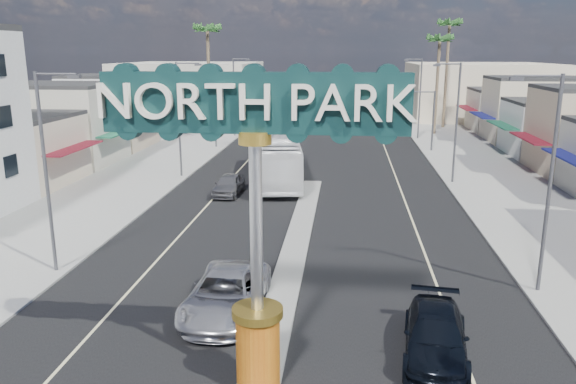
% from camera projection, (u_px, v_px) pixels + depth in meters
% --- Properties ---
extents(ground, '(160.00, 160.00, 0.00)m').
position_uv_depth(ground, '(314.00, 180.00, 43.89)').
color(ground, gray).
rests_on(ground, ground).
extents(road, '(20.00, 120.00, 0.01)m').
position_uv_depth(road, '(314.00, 180.00, 43.89)').
color(road, black).
rests_on(road, ground).
extents(median_island, '(1.30, 30.00, 0.16)m').
position_uv_depth(median_island, '(295.00, 249.00, 28.44)').
color(median_island, gray).
rests_on(median_island, ground).
extents(sidewalk_left, '(8.00, 120.00, 0.12)m').
position_uv_depth(sidewalk_left, '(141.00, 175.00, 45.27)').
color(sidewalk_left, gray).
rests_on(sidewalk_left, ground).
extents(sidewalk_right, '(8.00, 120.00, 0.12)m').
position_uv_depth(sidewalk_right, '(498.00, 184.00, 42.47)').
color(sidewalk_right, gray).
rests_on(sidewalk_right, ground).
extents(storefront_row_left, '(12.00, 42.00, 6.00)m').
position_uv_depth(storefront_row_left, '(90.00, 119.00, 58.09)').
color(storefront_row_left, beige).
rests_on(storefront_row_left, ground).
extents(storefront_row_right, '(12.00, 42.00, 6.00)m').
position_uv_depth(storefront_row_right, '(574.00, 125.00, 53.29)').
color(storefront_row_right, '#B7B29E').
rests_on(storefront_row_right, ground).
extents(backdrop_far_left, '(20.00, 20.00, 8.00)m').
position_uv_depth(backdrop_far_left, '(192.00, 89.00, 88.50)').
color(backdrop_far_left, '#B7B29E').
rests_on(backdrop_far_left, ground).
extents(backdrop_far_right, '(20.00, 20.00, 8.00)m').
position_uv_depth(backdrop_far_right, '(478.00, 91.00, 84.10)').
color(backdrop_far_right, beige).
rests_on(backdrop_far_right, ground).
extents(gateway_sign, '(8.20, 1.50, 9.15)m').
position_uv_depth(gateway_sign, '(256.00, 198.00, 15.41)').
color(gateway_sign, '#B7450E').
rests_on(gateway_sign, median_island).
extents(traffic_signal_left, '(5.09, 0.45, 6.00)m').
position_uv_depth(traffic_signal_left, '(232.00, 107.00, 57.25)').
color(traffic_signal_left, '#47474C').
rests_on(traffic_signal_left, ground).
extents(traffic_signal_right, '(5.09, 0.45, 6.00)m').
position_uv_depth(traffic_signal_right, '(415.00, 109.00, 55.42)').
color(traffic_signal_right, '#47474C').
rests_on(traffic_signal_right, ground).
extents(streetlight_l_near, '(2.03, 0.22, 9.00)m').
position_uv_depth(streetlight_l_near, '(48.00, 164.00, 24.40)').
color(streetlight_l_near, '#47474C').
rests_on(streetlight_l_near, ground).
extents(streetlight_l_mid, '(2.03, 0.22, 9.00)m').
position_uv_depth(streetlight_l_mid, '(181.00, 114.00, 43.69)').
color(streetlight_l_mid, '#47474C').
rests_on(streetlight_l_mid, ground).
extents(streetlight_l_far, '(2.03, 0.22, 9.00)m').
position_uv_depth(streetlight_l_far, '(235.00, 93.00, 64.90)').
color(streetlight_l_far, '#47474C').
rests_on(streetlight_l_far, ground).
extents(streetlight_r_near, '(2.03, 0.22, 9.00)m').
position_uv_depth(streetlight_r_near, '(547.00, 174.00, 22.32)').
color(streetlight_r_near, '#47474C').
rests_on(streetlight_r_near, ground).
extents(streetlight_r_mid, '(2.03, 0.22, 9.00)m').
position_uv_depth(streetlight_r_mid, '(455.00, 117.00, 41.60)').
color(streetlight_r_mid, '#47474C').
rests_on(streetlight_r_mid, ground).
extents(streetlight_r_far, '(2.03, 0.22, 9.00)m').
position_uv_depth(streetlight_r_far, '(419.00, 94.00, 62.82)').
color(streetlight_r_far, '#47474C').
rests_on(streetlight_r_far, ground).
extents(palm_left_far, '(2.60, 2.60, 13.10)m').
position_uv_depth(palm_left_far, '(208.00, 35.00, 61.66)').
color(palm_left_far, brown).
rests_on(palm_left_far, ground).
extents(palm_right_mid, '(2.60, 2.60, 12.10)m').
position_uv_depth(palm_right_mid, '(440.00, 44.00, 65.06)').
color(palm_right_mid, brown).
rests_on(palm_right_mid, ground).
extents(palm_right_far, '(2.60, 2.60, 14.10)m').
position_uv_depth(palm_right_far, '(449.00, 30.00, 70.21)').
color(palm_right_far, brown).
rests_on(palm_right_far, ground).
extents(suv_left, '(2.88, 5.94, 1.63)m').
position_uv_depth(suv_left, '(226.00, 293.00, 21.49)').
color(suv_left, silver).
rests_on(suv_left, ground).
extents(suv_right, '(2.65, 5.23, 1.46)m').
position_uv_depth(suv_right, '(435.00, 335.00, 18.50)').
color(suv_right, black).
rests_on(suv_right, ground).
extents(car_parked_left, '(1.88, 4.32, 1.45)m').
position_uv_depth(car_parked_left, '(229.00, 185.00, 39.30)').
color(car_parked_left, '#5C5C61').
rests_on(car_parked_left, ground).
extents(city_bus, '(4.91, 13.61, 3.71)m').
position_uv_depth(city_bus, '(278.00, 157.00, 43.29)').
color(city_bus, white).
rests_on(city_bus, ground).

